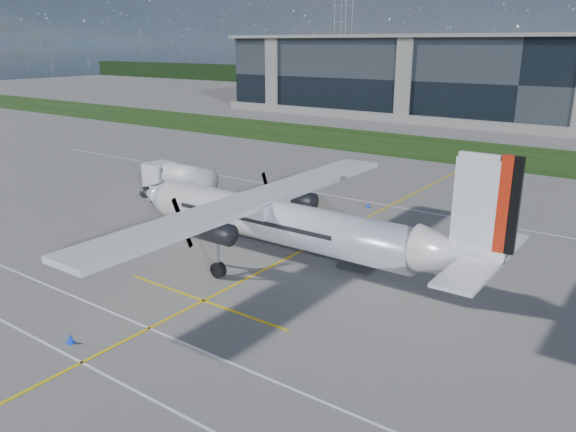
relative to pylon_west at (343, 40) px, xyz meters
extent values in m
plane|color=#5A5856|center=(80.00, -110.00, -15.00)|extent=(400.00, 400.00, 0.00)
cube|color=#15350E|center=(80.00, -102.00, -14.98)|extent=(400.00, 18.00, 0.04)
cube|color=black|center=(80.00, -70.00, -7.50)|extent=(120.00, 20.00, 15.00)
cube|color=yellow|center=(83.00, -140.00, -14.99)|extent=(0.20, 70.00, 0.01)
cube|color=white|center=(80.00, -164.00, -14.99)|extent=(90.00, 0.15, 0.01)
imported|color=#F25907|center=(72.09, -147.97, -13.97)|extent=(0.94, 1.03, 2.07)
cone|color=#0E3CF8|center=(81.65, -133.62, -14.75)|extent=(0.36, 0.36, 0.50)
cone|color=#0E3CF8|center=(71.01, -150.08, -14.75)|extent=(0.36, 0.36, 0.50)
cone|color=#0E3CF8|center=(70.29, -146.31, -14.75)|extent=(0.36, 0.36, 0.50)
cone|color=#0E3CF8|center=(81.02, -163.24, -14.75)|extent=(0.36, 0.36, 0.50)
camera|label=1|loc=(103.97, -176.83, -0.90)|focal=35.00mm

